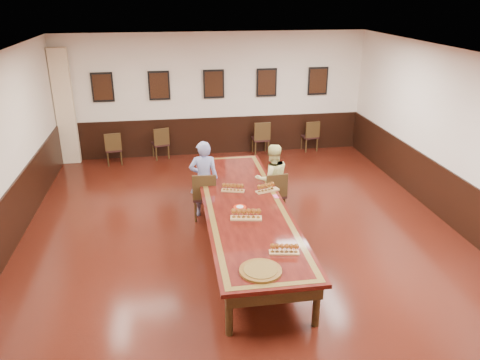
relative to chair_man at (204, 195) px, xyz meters
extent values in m
cube|color=black|center=(0.60, -1.12, -0.49)|extent=(8.00, 10.00, 0.02)
cube|color=white|center=(0.60, -1.12, 2.73)|extent=(8.00, 10.00, 0.02)
cube|color=beige|center=(0.60, 3.89, 1.12)|extent=(8.00, 0.02, 3.20)
cube|color=beige|center=(4.61, -1.12, 1.12)|extent=(0.02, 10.00, 3.20)
imported|color=#4350A9|center=(0.01, 0.10, 0.29)|extent=(0.58, 0.40, 1.54)
imported|color=#F4F099|center=(1.34, 0.04, 0.23)|extent=(0.77, 0.63, 1.42)
cube|color=#EC4E8D|center=(1.20, -0.89, 0.28)|extent=(0.09, 0.15, 0.01)
cube|color=beige|center=(-3.15, 3.70, 0.97)|extent=(0.45, 0.18, 2.90)
cube|color=black|center=(0.60, 3.86, 0.02)|extent=(7.98, 0.04, 1.00)
cube|color=black|center=(-3.38, -1.12, 0.02)|extent=(0.04, 9.98, 1.00)
cube|color=black|center=(4.58, -1.12, 0.02)|extent=(0.04, 9.98, 1.00)
cube|color=black|center=(0.60, -1.12, 0.24)|extent=(1.40, 5.00, 0.06)
cube|color=brown|center=(0.60, -1.12, 0.27)|extent=(1.28, 4.88, 0.00)
cube|color=black|center=(0.60, -1.12, 0.27)|extent=(1.10, 4.70, 0.00)
cube|color=black|center=(0.60, -1.12, 0.09)|extent=(1.25, 4.85, 0.18)
cylinder|color=black|center=(0.02, -3.44, -0.14)|extent=(0.10, 0.10, 0.69)
cylinder|color=black|center=(1.18, -3.44, -0.14)|extent=(0.10, 0.10, 0.69)
cylinder|color=black|center=(0.02, 1.20, -0.14)|extent=(0.10, 0.10, 0.69)
cylinder|color=black|center=(1.18, 1.20, -0.14)|extent=(0.10, 0.10, 0.69)
cube|color=black|center=(-2.20, 3.82, 1.42)|extent=(0.54, 0.03, 0.74)
cube|color=black|center=(-2.20, 3.80, 1.42)|extent=(0.46, 0.01, 0.64)
cube|color=black|center=(-0.80, 3.82, 1.42)|extent=(0.54, 0.03, 0.74)
cube|color=black|center=(-0.80, 3.80, 1.42)|extent=(0.46, 0.01, 0.64)
cube|color=black|center=(0.60, 3.82, 1.42)|extent=(0.54, 0.03, 0.74)
cube|color=black|center=(0.60, 3.80, 1.42)|extent=(0.46, 0.01, 0.64)
cube|color=black|center=(2.00, 3.82, 1.42)|extent=(0.54, 0.03, 0.74)
cube|color=black|center=(2.00, 3.80, 1.42)|extent=(0.46, 0.01, 0.64)
cube|color=black|center=(3.40, 3.82, 1.42)|extent=(0.54, 0.03, 0.74)
cube|color=black|center=(3.40, 3.80, 1.42)|extent=(0.46, 0.01, 0.64)
cube|color=#A77B46|center=(0.48, -0.54, 0.28)|extent=(0.44, 0.24, 0.03)
cube|color=#A77B46|center=(1.11, -0.64, 0.28)|extent=(0.46, 0.27, 0.03)
cube|color=#A77B46|center=(0.54, -1.67, 0.29)|extent=(0.52, 0.24, 0.03)
cube|color=#A77B46|center=(0.89, -2.80, 0.28)|extent=(0.43, 0.20, 0.03)
cylinder|color=red|center=(0.50, -1.25, 0.28)|extent=(0.22, 0.22, 0.02)
cylinder|color=silver|center=(0.50, -1.25, 0.29)|extent=(0.12, 0.12, 0.01)
cylinder|color=#553311|center=(0.47, -3.20, 0.29)|extent=(0.71, 0.71, 0.04)
cylinder|color=brown|center=(0.47, -3.20, 0.31)|extent=(0.57, 0.57, 0.01)
camera|label=1|loc=(-0.59, -8.29, 3.68)|focal=35.00mm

